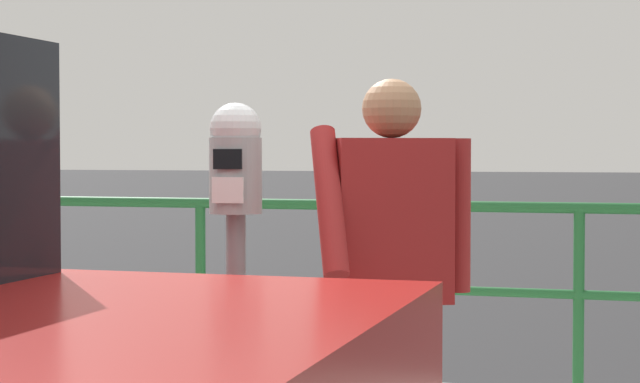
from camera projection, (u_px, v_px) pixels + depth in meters
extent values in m
cylinder|color=slate|center=(236.00, 371.00, 3.94)|extent=(0.07, 0.07, 1.12)
cylinder|color=#939699|center=(236.00, 176.00, 3.92)|extent=(0.19, 0.19, 0.27)
sphere|color=silver|center=(236.00, 129.00, 3.91)|extent=(0.18, 0.18, 0.18)
cube|color=black|center=(228.00, 159.00, 3.82)|extent=(0.10, 0.01, 0.07)
cube|color=white|center=(228.00, 190.00, 3.82)|extent=(0.11, 0.02, 0.09)
cube|color=maroon|center=(391.00, 220.00, 4.03)|extent=(0.47, 0.38, 0.60)
sphere|color=#936B4C|center=(392.00, 108.00, 4.01)|extent=(0.22, 0.22, 0.22)
cylinder|color=maroon|center=(458.00, 215.00, 4.07)|extent=(0.09, 0.09, 0.56)
cylinder|color=maroon|center=(329.00, 201.00, 3.86)|extent=(0.23, 0.36, 0.53)
cylinder|color=#1E602D|center=(381.00, 205.00, 6.25)|extent=(24.00, 0.06, 0.06)
cylinder|color=#1E602D|center=(381.00, 288.00, 6.27)|extent=(24.00, 0.05, 0.05)
cylinder|color=#1E602D|center=(201.00, 291.00, 6.57)|extent=(0.06, 0.06, 1.04)
cylinder|color=#1E602D|center=(579.00, 304.00, 5.98)|extent=(0.06, 0.06, 1.04)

